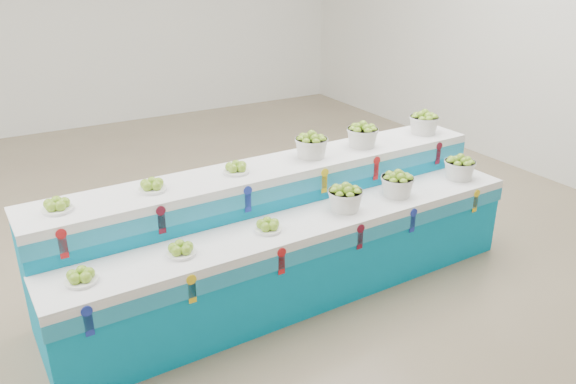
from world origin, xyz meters
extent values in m
plane|color=#77664F|center=(0.00, 0.00, 0.00)|extent=(10.00, 10.00, 0.00)
cylinder|color=white|center=(-0.74, -1.04, 0.77)|extent=(0.22, 0.22, 0.10)
cylinder|color=white|center=(-0.07, -1.03, 0.77)|extent=(0.22, 0.22, 0.10)
cylinder|color=white|center=(0.62, -1.01, 0.77)|extent=(0.22, 0.22, 0.10)
cylinder|color=white|center=(-0.76, -0.55, 1.07)|extent=(0.22, 0.22, 0.10)
cylinder|color=white|center=(-0.09, -0.53, 1.07)|extent=(0.22, 0.22, 0.10)
cylinder|color=white|center=(0.60, -0.51, 1.07)|extent=(0.22, 0.22, 0.10)
camera|label=1|loc=(-1.16, -4.37, 2.66)|focal=35.57mm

